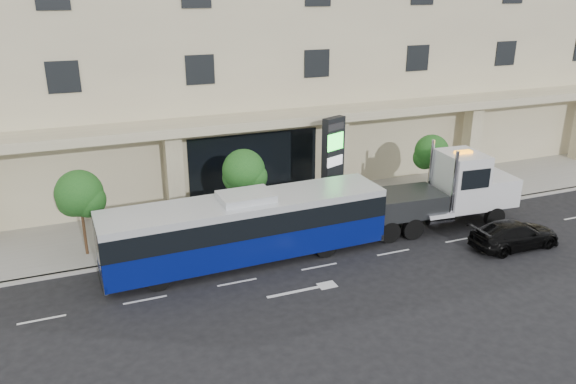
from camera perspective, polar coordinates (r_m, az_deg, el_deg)
name	(u,v)px	position (r m, az deg, el deg)	size (l,w,h in m)	color
ground	(307,253)	(27.67, 1.90, -6.23)	(120.00, 120.00, 0.00)	black
sidewalk	(272,215)	(31.87, -1.68, -2.37)	(120.00, 6.00, 0.15)	gray
curb	(291,236)	(29.30, 0.34, -4.48)	(120.00, 0.30, 0.15)	gray
convention_center	(217,23)	(39.44, -7.26, 16.70)	(60.00, 17.60, 20.00)	tan
tree_left	(80,196)	(27.84, -20.36, -0.42)	(2.27, 2.20, 4.22)	#422B19
tree_mid	(244,173)	(28.91, -4.46, 1.90)	(2.28, 2.20, 4.38)	#422B19
tree_right	(432,154)	(34.00, 14.41, 3.75)	(2.10, 2.00, 4.04)	#422B19
city_bus	(247,227)	(26.38, -4.24, -3.52)	(13.50, 3.21, 3.40)	black
tow_truck	(445,193)	(31.22, 15.63, -0.11)	(10.01, 3.03, 4.54)	#2D3033
black_sedan	(514,234)	(30.20, 22.02, -4.00)	(1.93, 4.74, 1.38)	black
signage_pylon	(333,165)	(31.21, 4.57, 2.71)	(1.45, 0.99, 5.52)	black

